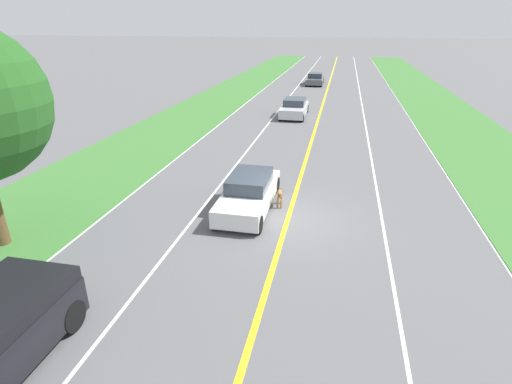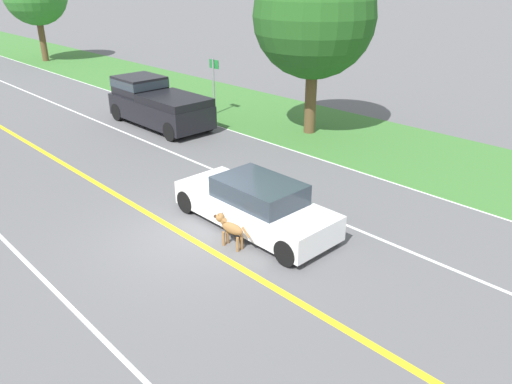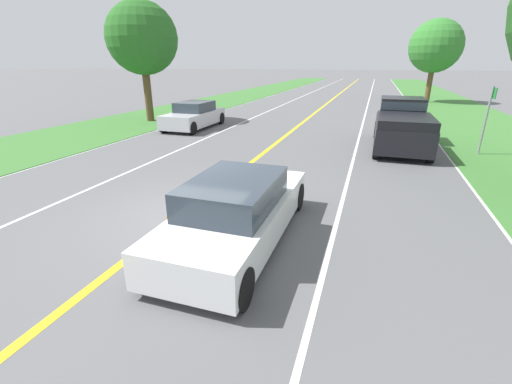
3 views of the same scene
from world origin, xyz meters
name	(u,v)px [view 2 (image 2 of 3)]	position (x,y,z in m)	size (l,w,h in m)	color
ground_plane	(188,237)	(0.00, 0.00, 0.00)	(400.00, 400.00, 0.00)	#5B5B5E
centre_divider_line	(188,237)	(0.00, 0.00, 0.00)	(0.18, 160.00, 0.01)	yellow
lane_edge_line_right	(350,169)	(7.00, 0.00, 0.00)	(0.14, 160.00, 0.01)	white
lane_dash_same_dir	(281,198)	(3.50, 0.00, 0.00)	(0.10, 160.00, 0.01)	white
lane_dash_oncoming	(56,292)	(-3.50, 0.00, 0.00)	(0.10, 160.00, 0.01)	white
grass_verge_right	(397,149)	(10.00, 0.00, 0.01)	(6.00, 160.00, 0.03)	#3D7533
ego_car	(255,205)	(1.67, -0.79, 0.64)	(1.81, 4.71, 1.37)	white
dog	(230,227)	(0.49, -1.11, 0.52)	(0.32, 1.17, 0.83)	olive
pickup_truck	(157,103)	(5.21, 9.19, 0.99)	(2.10, 5.25, 1.96)	black
roadside_tree_right_near	(314,17)	(9.14, 3.73, 4.66)	(4.79, 4.79, 7.08)	brown
street_sign	(214,80)	(8.14, 8.77, 1.64)	(0.11, 0.64, 2.61)	gray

